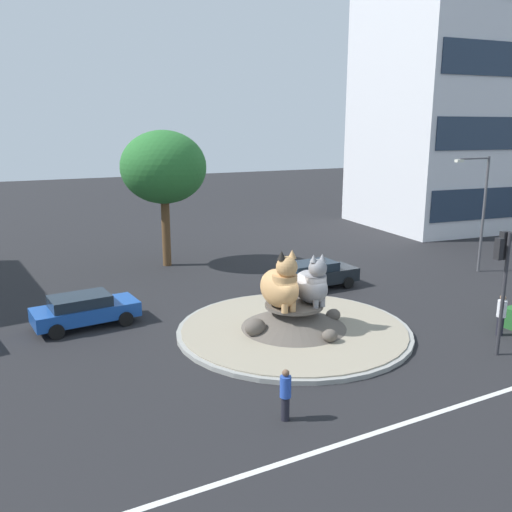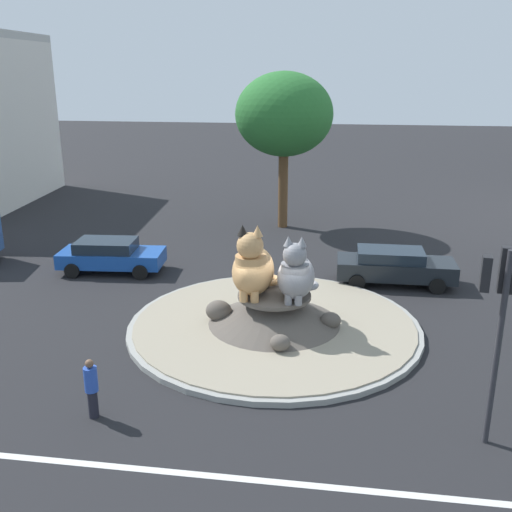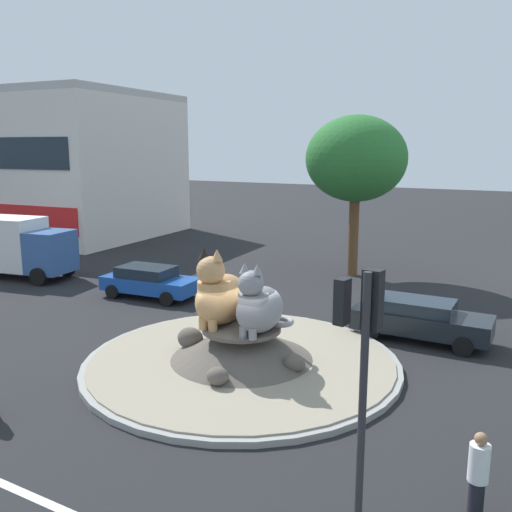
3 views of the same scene
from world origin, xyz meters
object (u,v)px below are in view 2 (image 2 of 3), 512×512
object	(u,v)px
traffic_light_mast	(499,303)
pedestrian_blue_shirt	(92,387)
sedan_on_far_lane	(111,255)
hatchback_near_shophouse	(394,266)
cat_statue_calico	(253,268)
cat_statue_grey	(296,275)
broadleaf_tree_behind_island	(284,115)

from	to	relation	value
traffic_light_mast	pedestrian_blue_shirt	xyz separation A→B (m)	(-9.59, -0.44, -2.66)
sedan_on_far_lane	hatchback_near_shophouse	distance (m)	12.14
cat_statue_calico	pedestrian_blue_shirt	distance (m)	6.83
cat_statue_grey	pedestrian_blue_shirt	bearing A→B (deg)	-37.69
cat_statue_calico	broadleaf_tree_behind_island	bearing A→B (deg)	-177.39
pedestrian_blue_shirt	broadleaf_tree_behind_island	bearing A→B (deg)	179.93
cat_statue_grey	hatchback_near_shophouse	distance (m)	6.56
pedestrian_blue_shirt	sedan_on_far_lane	size ratio (longest dim) A/B	0.35
traffic_light_mast	hatchback_near_shophouse	xyz separation A→B (m)	(-1.26, 10.59, -2.72)
traffic_light_mast	broadleaf_tree_behind_island	xyz separation A→B (m)	(-6.72, 19.19, 2.65)
broadleaf_tree_behind_island	hatchback_near_shophouse	distance (m)	11.51
traffic_light_mast	pedestrian_blue_shirt	distance (m)	9.96
cat_statue_calico	hatchback_near_shophouse	distance (m)	7.39
cat_statue_calico	cat_statue_grey	world-z (taller)	cat_statue_calico
traffic_light_mast	sedan_on_far_lane	distance (m)	17.20
cat_statue_calico	broadleaf_tree_behind_island	xyz separation A→B (m)	(-0.37, 13.76, 3.97)
cat_statue_calico	broadleaf_tree_behind_island	world-z (taller)	broadleaf_tree_behind_island
cat_statue_grey	broadleaf_tree_behind_island	xyz separation A→B (m)	(-1.81, 13.89, 4.08)
cat_statue_grey	traffic_light_mast	bearing A→B (deg)	44.32
traffic_light_mast	hatchback_near_shophouse	size ratio (longest dim) A/B	1.01
pedestrian_blue_shirt	sedan_on_far_lane	xyz separation A→B (m)	(-3.81, 10.87, -0.09)
cat_statue_calico	pedestrian_blue_shirt	world-z (taller)	cat_statue_calico
traffic_light_mast	broadleaf_tree_behind_island	world-z (taller)	broadleaf_tree_behind_island
traffic_light_mast	broadleaf_tree_behind_island	size ratio (longest dim) A/B	0.57
broadleaf_tree_behind_island	pedestrian_blue_shirt	bearing A→B (deg)	-98.30
broadleaf_tree_behind_island	sedan_on_far_lane	distance (m)	12.26
cat_statue_calico	pedestrian_blue_shirt	bearing A→B (deg)	-27.78
cat_statue_calico	hatchback_near_shophouse	bearing A→B (deg)	136.46
cat_statue_grey	hatchback_near_shophouse	size ratio (longest dim) A/B	0.47
cat_statue_grey	hatchback_near_shophouse	world-z (taller)	cat_statue_grey
sedan_on_far_lane	hatchback_near_shophouse	size ratio (longest dim) A/B	0.96
cat_statue_calico	hatchback_near_shophouse	size ratio (longest dim) A/B	0.53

